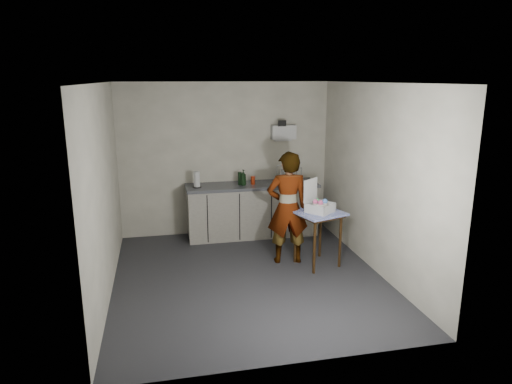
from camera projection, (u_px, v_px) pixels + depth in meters
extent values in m
plane|color=#2D2D33|center=(249.00, 277.00, 6.26)|extent=(4.00, 4.00, 0.00)
cube|color=#B7B4A0|center=(226.00, 159.00, 7.83)|extent=(3.60, 0.02, 2.60)
cube|color=#B7B4A0|center=(375.00, 179.00, 6.30)|extent=(0.02, 4.00, 2.60)
cube|color=#B7B4A0|center=(105.00, 192.00, 5.58)|extent=(0.02, 4.00, 2.60)
cube|color=white|center=(248.00, 83.00, 5.62)|extent=(3.60, 4.00, 0.01)
cube|color=black|center=(252.00, 233.00, 7.94)|extent=(2.20, 0.52, 0.08)
cube|color=#B0AB9C|center=(252.00, 211.00, 7.84)|extent=(2.20, 0.58, 0.86)
cube|color=#46484F|center=(252.00, 185.00, 7.73)|extent=(2.24, 0.62, 0.05)
cube|color=black|center=(208.00, 219.00, 7.41)|extent=(0.02, 0.01, 0.80)
cube|color=black|center=(240.00, 217.00, 7.51)|extent=(0.02, 0.01, 0.80)
cube|color=black|center=(271.00, 215.00, 7.62)|extent=(0.01, 0.01, 0.80)
cube|color=black|center=(302.00, 213.00, 7.73)|extent=(0.02, 0.01, 0.80)
cube|color=silver|center=(283.00, 132.00, 7.85)|extent=(0.42, 0.16, 0.24)
cube|color=silver|center=(283.00, 140.00, 7.93)|extent=(0.30, 0.06, 0.04)
cube|color=black|center=(282.00, 123.00, 7.72)|extent=(0.14, 0.02, 0.10)
cylinder|color=#341C0B|center=(314.00, 248.00, 6.30)|extent=(0.04, 0.04, 0.74)
cylinder|color=#341C0B|center=(340.00, 242.00, 6.52)|extent=(0.04, 0.04, 0.74)
cylinder|color=#341C0B|center=(295.00, 238.00, 6.68)|extent=(0.04, 0.04, 0.74)
cylinder|color=#341C0B|center=(320.00, 233.00, 6.91)|extent=(0.04, 0.04, 0.74)
cube|color=#341C0B|center=(318.00, 215.00, 6.51)|extent=(0.70, 0.70, 0.04)
cube|color=#1C2FA9|center=(318.00, 212.00, 6.50)|extent=(0.79, 0.79, 0.03)
imported|color=#B2A593|center=(288.00, 208.00, 6.61)|extent=(0.64, 0.46, 1.66)
imported|color=black|center=(243.00, 178.00, 7.61)|extent=(0.12, 0.12, 0.26)
cylinder|color=red|center=(253.00, 180.00, 7.70)|extent=(0.07, 0.07, 0.14)
cylinder|color=black|center=(240.00, 178.00, 7.64)|extent=(0.06, 0.06, 0.22)
cylinder|color=black|center=(197.00, 187.00, 7.49)|extent=(0.15, 0.15, 0.01)
cylinder|color=silver|center=(197.00, 179.00, 7.46)|extent=(0.10, 0.10, 0.25)
cube|color=silver|center=(289.00, 182.00, 7.85)|extent=(0.40, 0.30, 0.02)
cylinder|color=silver|center=(281.00, 176.00, 7.66)|extent=(0.01, 0.01, 0.26)
cylinder|color=silver|center=(301.00, 175.00, 7.73)|extent=(0.01, 0.01, 0.26)
cylinder|color=silver|center=(277.00, 173.00, 7.90)|extent=(0.01, 0.01, 0.26)
cylinder|color=silver|center=(297.00, 172.00, 7.98)|extent=(0.01, 0.01, 0.26)
cylinder|color=silver|center=(283.00, 175.00, 7.80)|extent=(0.05, 0.22, 0.22)
cylinder|color=silver|center=(288.00, 175.00, 7.82)|extent=(0.05, 0.22, 0.22)
cylinder|color=silver|center=(292.00, 175.00, 7.83)|extent=(0.05, 0.22, 0.22)
cube|color=silver|center=(320.00, 212.00, 6.47)|extent=(0.46, 0.46, 0.01)
cube|color=silver|center=(330.00, 209.00, 6.35)|extent=(0.26, 0.21, 0.12)
cube|color=silver|center=(311.00, 205.00, 6.55)|extent=(0.26, 0.21, 0.12)
cube|color=silver|center=(314.00, 210.00, 6.33)|extent=(0.21, 0.26, 0.12)
cube|color=silver|center=(326.00, 205.00, 6.57)|extent=(0.21, 0.26, 0.12)
cube|color=silver|center=(310.00, 190.00, 6.50)|extent=(0.27, 0.21, 0.33)
cylinder|color=white|center=(320.00, 207.00, 6.45)|extent=(0.22, 0.22, 0.12)
sphere|color=#F95B9F|center=(321.00, 203.00, 6.37)|extent=(0.07, 0.07, 0.07)
sphere|color=#5D98FF|center=(325.00, 201.00, 6.45)|extent=(0.07, 0.07, 0.07)
sphere|color=#52C76C|center=(317.00, 201.00, 6.47)|extent=(0.07, 0.07, 0.07)
sphere|color=#F95B9F|center=(315.00, 202.00, 6.43)|extent=(0.07, 0.07, 0.07)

